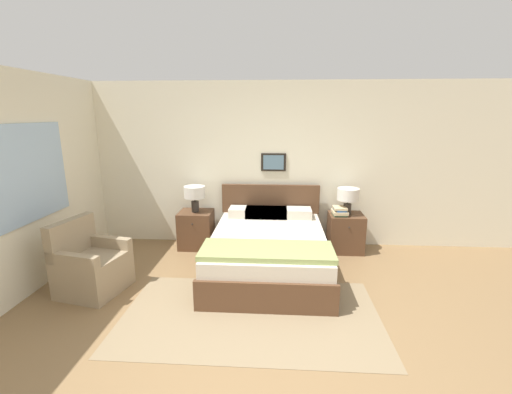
{
  "coord_description": "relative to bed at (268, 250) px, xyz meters",
  "views": [
    {
      "loc": [
        0.14,
        -2.67,
        2.1
      ],
      "look_at": [
        -0.13,
        1.51,
        1.08
      ],
      "focal_mm": 24.0,
      "sensor_mm": 36.0,
      "label": 1
    }
  ],
  "objects": [
    {
      "name": "wall_back",
      "position": [
        -0.02,
        1.09,
        1.0
      ],
      "size": [
        7.98,
        0.09,
        2.6
      ],
      "color": "beige",
      "rests_on": "ground_plane"
    },
    {
      "name": "book_novel_upper",
      "position": [
        1.07,
        0.74,
        0.37
      ],
      "size": [
        0.18,
        0.24,
        0.03
      ],
      "rotation": [
        0.0,
        0.0,
        0.19
      ],
      "color": "#335693",
      "rests_on": "book_hardcover_middle"
    },
    {
      "name": "area_rug_main",
      "position": [
        -0.15,
        -1.1,
        -0.3
      ],
      "size": [
        2.74,
        1.57,
        0.01
      ],
      "color": "#897556",
      "rests_on": "ground_plane"
    },
    {
      "name": "nightstand_by_door",
      "position": [
        1.18,
        0.78,
        -0.01
      ],
      "size": [
        0.52,
        0.49,
        0.59
      ],
      "color": "brown",
      "rests_on": "ground_plane"
    },
    {
      "name": "nightstand_near_window",
      "position": [
        -1.18,
        0.78,
        -0.01
      ],
      "size": [
        0.52,
        0.49,
        0.59
      ],
      "color": "brown",
      "rests_on": "ground_plane"
    },
    {
      "name": "table_lamp_by_door",
      "position": [
        1.19,
        0.78,
        0.58
      ],
      "size": [
        0.33,
        0.33,
        0.41
      ],
      "color": "#2D2823",
      "rests_on": "nightstand_by_door"
    },
    {
      "name": "table_lamp_near_window",
      "position": [
        -1.18,
        0.78,
        0.58
      ],
      "size": [
        0.33,
        0.33,
        0.41
      ],
      "color": "#2D2823",
      "rests_on": "nightstand_near_window"
    },
    {
      "name": "armchair",
      "position": [
        -2.12,
        -0.69,
        0.01
      ],
      "size": [
        0.79,
        0.8,
        0.88
      ],
      "rotation": [
        0.0,
        0.0,
        -1.78
      ],
      "color": "#998466",
      "rests_on": "ground_plane"
    },
    {
      "name": "book_thick_bottom",
      "position": [
        1.07,
        0.74,
        0.3
      ],
      "size": [
        0.21,
        0.24,
        0.03
      ],
      "rotation": [
        0.0,
        0.0,
        0.06
      ],
      "color": "#4C7551",
      "rests_on": "nightstand_by_door"
    },
    {
      "name": "bed",
      "position": [
        0.0,
        0.0,
        0.0
      ],
      "size": [
        1.56,
        2.08,
        1.0
      ],
      "color": "brown",
      "rests_on": "ground_plane"
    },
    {
      "name": "ground_plane",
      "position": [
        -0.02,
        -1.68,
        -0.3
      ],
      "size": [
        16.0,
        16.0,
        0.0
      ],
      "primitive_type": "plane",
      "color": "olive"
    },
    {
      "name": "book_slim_near_top",
      "position": [
        1.07,
        0.74,
        0.4
      ],
      "size": [
        0.2,
        0.23,
        0.03
      ],
      "rotation": [
        0.0,
        0.0,
        0.03
      ],
      "color": "beige",
      "rests_on": "book_novel_upper"
    },
    {
      "name": "book_hardcover_middle",
      "position": [
        1.07,
        0.74,
        0.34
      ],
      "size": [
        0.23,
        0.28,
        0.04
      ],
      "rotation": [
        0.0,
        0.0,
        0.06
      ],
      "color": "beige",
      "rests_on": "book_thick_bottom"
    },
    {
      "name": "wall_left",
      "position": [
        -2.84,
        -0.32,
        1.0
      ],
      "size": [
        0.08,
        5.14,
        2.6
      ],
      "color": "beige",
      "rests_on": "ground_plane"
    }
  ]
}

